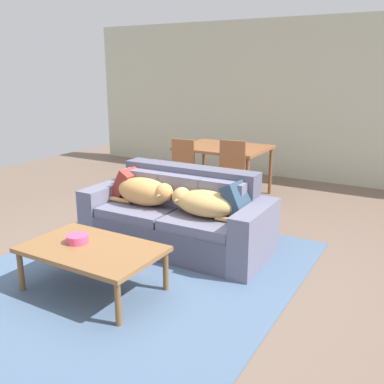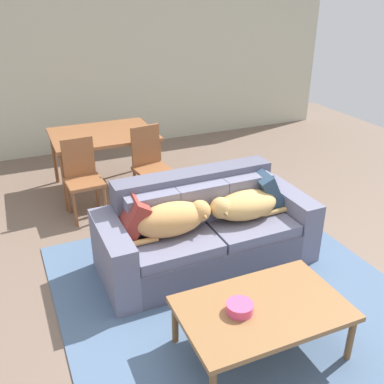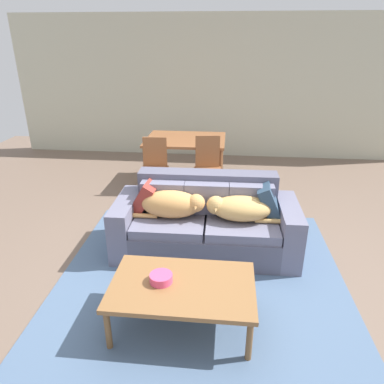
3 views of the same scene
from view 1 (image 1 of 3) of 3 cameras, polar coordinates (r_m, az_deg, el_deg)
ground_plane at (r=4.67m, az=-4.72°, el=-8.10°), size 10.00×10.00×0.00m
back_partition at (r=7.89m, az=12.26°, el=11.60°), size 8.00×0.12×2.70m
area_rug at (r=4.25m, az=-7.63°, el=-10.62°), size 2.92×3.38×0.01m
couch at (r=4.74m, az=-1.77°, el=-3.38°), size 2.03×0.89×0.85m
dog_on_left_cushion at (r=4.76m, az=-6.04°, el=0.03°), size 0.81×0.33×0.30m
dog_on_right_cushion at (r=4.42m, az=1.47°, el=-1.42°), size 0.81×0.39×0.27m
throw_pillow_by_left_arm at (r=5.07m, az=-8.21°, el=1.11°), size 0.33×0.39×0.39m
throw_pillow_by_right_arm at (r=4.39m, az=6.32°, el=-1.10°), size 0.31×0.40×0.40m
coffee_table at (r=3.89m, az=-12.89°, el=-7.56°), size 1.18×0.74×0.41m
bowl_on_coffee_table at (r=3.99m, az=-14.68°, el=-5.92°), size 0.19×0.19×0.07m
dining_table at (r=6.60m, az=4.15°, el=5.37°), size 1.27×0.99×0.76m
dining_chair_near_left at (r=6.30m, az=-1.61°, el=3.10°), size 0.42×0.42×0.90m
dining_chair_near_right at (r=5.91m, az=4.94°, el=2.45°), size 0.45×0.45×0.95m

